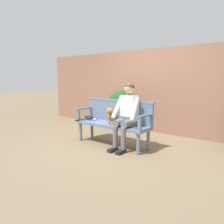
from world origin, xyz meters
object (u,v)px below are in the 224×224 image
at_px(dog_on_bench, 112,116).
at_px(garden_bench, 112,126).
at_px(baseball_glove, 89,117).
at_px(person_seated, 127,113).
at_px(tennis_racket, 91,119).

bearing_deg(dog_on_bench, garden_bench, 130.61).
bearing_deg(baseball_glove, person_seated, -17.22).
relative_size(person_seated, dog_on_bench, 3.66).
height_order(dog_on_bench, baseball_glove, dog_on_bench).
xyz_separation_m(garden_bench, dog_on_bench, (0.04, -0.05, 0.25)).
relative_size(tennis_racket, baseball_glove, 2.62).
relative_size(garden_bench, baseball_glove, 7.96).
bearing_deg(dog_on_bench, baseball_glove, 173.94).
bearing_deg(person_seated, garden_bench, 178.05).
bearing_deg(tennis_racket, baseball_glove, 178.61).
relative_size(dog_on_bench, tennis_racket, 0.64).
bearing_deg(garden_bench, baseball_glove, 177.40).
xyz_separation_m(garden_bench, tennis_racket, (-0.68, 0.03, 0.07)).
distance_m(tennis_racket, baseball_glove, 0.07).
bearing_deg(person_seated, tennis_racket, 177.58).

